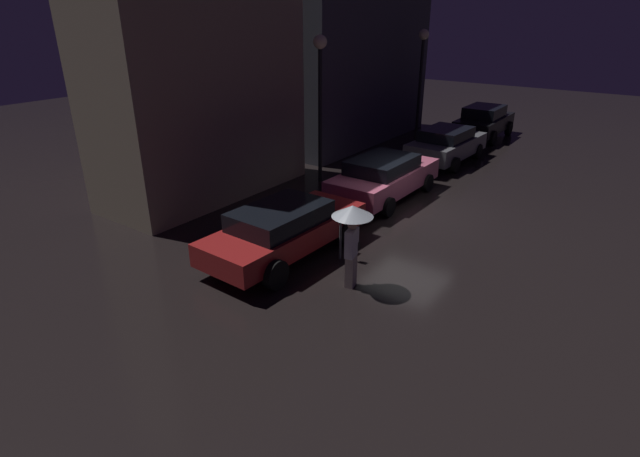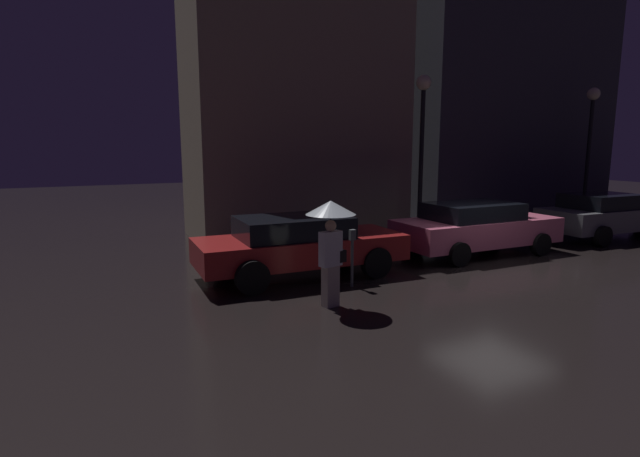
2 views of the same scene
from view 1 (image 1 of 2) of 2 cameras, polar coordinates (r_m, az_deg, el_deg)
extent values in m
plane|color=black|center=(15.81, 10.37, 1.98)|extent=(60.00, 60.00, 0.00)
cube|color=gray|center=(16.77, -14.00, 19.01)|extent=(7.00, 3.00, 9.13)
cube|color=#3D3D47|center=(23.86, 3.92, 20.65)|extent=(9.20, 3.00, 8.98)
cube|color=maroon|center=(12.57, -3.95, -0.42)|extent=(4.71, 1.93, 0.56)
cube|color=black|center=(12.24, -4.56, 1.47)|extent=(2.47, 1.63, 0.45)
cylinder|color=black|center=(14.21, -2.99, 1.33)|extent=(0.70, 0.22, 0.70)
cylinder|color=black|center=(13.27, 2.97, -0.36)|extent=(0.70, 0.22, 0.70)
cylinder|color=black|center=(12.30, -11.35, -2.87)|extent=(0.70, 0.22, 0.70)
cylinder|color=black|center=(11.20, -5.08, -5.27)|extent=(0.70, 0.22, 0.70)
cube|color=#DB6684|center=(16.66, 7.36, 5.62)|extent=(4.54, 1.88, 0.66)
cube|color=black|center=(16.35, 7.15, 7.28)|extent=(2.36, 1.64, 0.43)
cylinder|color=black|center=(18.35, 6.90, 6.27)|extent=(0.60, 0.22, 0.60)
cylinder|color=black|center=(17.59, 12.14, 5.13)|extent=(0.60, 0.22, 0.60)
cylinder|color=black|center=(16.07, 2.00, 3.88)|extent=(0.60, 0.22, 0.60)
cylinder|color=black|center=(15.20, 7.78, 2.47)|extent=(0.60, 0.22, 0.60)
cube|color=slate|center=(21.26, 14.25, 9.07)|extent=(4.14, 1.96, 0.66)
cube|color=black|center=(20.99, 14.23, 10.44)|extent=(2.18, 1.66, 0.44)
cylinder|color=black|center=(22.80, 13.28, 9.28)|extent=(0.60, 0.22, 0.60)
cylinder|color=black|center=(22.21, 17.58, 8.43)|extent=(0.60, 0.22, 0.60)
cylinder|color=black|center=(20.56, 10.47, 7.96)|extent=(0.60, 0.22, 0.60)
cylinder|color=black|center=(19.90, 15.16, 7.00)|extent=(0.60, 0.22, 0.60)
cube|color=black|center=(26.04, 18.23, 11.31)|extent=(4.08, 1.77, 0.66)
cube|color=black|center=(25.78, 18.28, 12.55)|extent=(2.12, 1.55, 0.53)
cylinder|color=black|center=(27.54, 17.26, 11.36)|extent=(0.67, 0.22, 0.67)
cylinder|color=black|center=(27.06, 20.77, 10.68)|extent=(0.67, 0.22, 0.67)
cylinder|color=black|center=(25.22, 15.31, 10.50)|extent=(0.67, 0.22, 0.67)
cylinder|color=black|center=(24.68, 19.11, 9.77)|extent=(0.67, 0.22, 0.67)
cube|color=beige|center=(11.26, 3.55, -4.86)|extent=(0.32, 0.25, 0.76)
cube|color=white|center=(10.94, 3.64, -1.64)|extent=(0.45, 0.27, 0.64)
sphere|color=tan|center=(10.76, 3.70, 0.39)|extent=(0.21, 0.21, 0.21)
cylinder|color=black|center=(10.83, 3.67, -0.45)|extent=(0.02, 0.02, 0.75)
cone|color=silver|center=(10.64, 3.74, 2.01)|extent=(0.90, 0.90, 0.25)
cube|color=black|center=(11.18, 4.24, -1.97)|extent=(0.18, 0.13, 0.22)
cylinder|color=#4C5154|center=(12.39, 2.34, -1.42)|extent=(0.06, 0.06, 0.99)
cube|color=#4C5154|center=(12.15, 2.39, 1.17)|extent=(0.12, 0.10, 0.22)
cylinder|color=black|center=(17.72, 0.01, 12.43)|extent=(0.14, 0.14, 4.56)
sphere|color=#F9EAB7|center=(17.40, 0.02, 20.57)|extent=(0.46, 0.46, 0.46)
cylinder|color=black|center=(24.16, 11.29, 15.00)|extent=(0.14, 0.14, 4.53)
sphere|color=#F9EAB7|center=(23.92, 11.79, 20.90)|extent=(0.46, 0.46, 0.46)
camera|label=2|loc=(5.86, 57.83, -17.39)|focal=28.00mm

